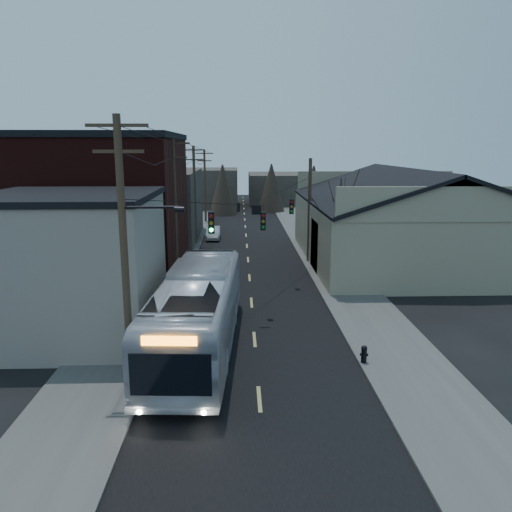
# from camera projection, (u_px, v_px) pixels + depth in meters

# --- Properties ---
(ground) EXTENTS (160.00, 160.00, 0.00)m
(ground) POSITION_uv_depth(u_px,v_px,m) (262.00, 428.00, 16.94)
(ground) COLOR black
(ground) RESTS_ON ground
(road_surface) EXTENTS (9.00, 110.00, 0.02)m
(road_surface) POSITION_uv_depth(u_px,v_px,m) (247.00, 250.00, 46.23)
(road_surface) COLOR black
(road_surface) RESTS_ON ground
(sidewalk_left) EXTENTS (4.00, 110.00, 0.12)m
(sidewalk_left) POSITION_uv_depth(u_px,v_px,m) (177.00, 250.00, 46.00)
(sidewalk_left) COLOR #474744
(sidewalk_left) RESTS_ON ground
(sidewalk_right) EXTENTS (4.00, 110.00, 0.12)m
(sidewalk_right) POSITION_uv_depth(u_px,v_px,m) (317.00, 249.00, 46.43)
(sidewalk_right) COLOR #474744
(sidewalk_right) RESTS_ON ground
(building_clapboard) EXTENTS (8.00, 8.00, 7.00)m
(building_clapboard) POSITION_uv_depth(u_px,v_px,m) (72.00, 268.00, 24.68)
(building_clapboard) COLOR slate
(building_clapboard) RESTS_ON ground
(building_brick) EXTENTS (10.00, 12.00, 10.00)m
(building_brick) POSITION_uv_depth(u_px,v_px,m) (107.00, 210.00, 35.07)
(building_brick) COLOR black
(building_brick) RESTS_ON ground
(building_left_far) EXTENTS (9.00, 14.00, 7.00)m
(building_left_far) POSITION_uv_depth(u_px,v_px,m) (153.00, 206.00, 51.03)
(building_left_far) COLOR #36312B
(building_left_far) RESTS_ON ground
(warehouse) EXTENTS (16.16, 20.60, 7.73)m
(warehouse) POSITION_uv_depth(u_px,v_px,m) (405.00, 229.00, 41.20)
(warehouse) COLOR gray
(warehouse) RESTS_ON ground
(building_far_left) EXTENTS (10.00, 12.00, 6.00)m
(building_far_left) POSITION_uv_depth(u_px,v_px,m) (206.00, 188.00, 79.57)
(building_far_left) COLOR #36312B
(building_far_left) RESTS_ON ground
(building_far_right) EXTENTS (12.00, 14.00, 5.00)m
(building_far_right) POSITION_uv_depth(u_px,v_px,m) (284.00, 188.00, 84.98)
(building_far_right) COLOR #36312B
(building_far_right) RESTS_ON ground
(bare_tree) EXTENTS (0.40, 0.40, 7.20)m
(bare_tree) POSITION_uv_depth(u_px,v_px,m) (339.00, 229.00, 35.91)
(bare_tree) COLOR black
(bare_tree) RESTS_ON ground
(utility_lines) EXTENTS (11.24, 45.28, 10.50)m
(utility_lines) POSITION_uv_depth(u_px,v_px,m) (209.00, 204.00, 39.35)
(utility_lines) COLOR #382B1E
(utility_lines) RESTS_ON ground
(bus) EXTENTS (3.89, 13.73, 3.78)m
(bus) POSITION_uv_depth(u_px,v_px,m) (198.00, 312.00, 23.10)
(bus) COLOR silver
(bus) RESTS_ON ground
(parked_car) EXTENTS (1.41, 3.97, 1.31)m
(parked_car) POSITION_uv_depth(u_px,v_px,m) (213.00, 233.00, 51.67)
(parked_car) COLOR #B4B6BC
(parked_car) RESTS_ON ground
(fire_hydrant) EXTENTS (0.38, 0.27, 0.78)m
(fire_hydrant) POSITION_uv_depth(u_px,v_px,m) (364.00, 353.00, 21.77)
(fire_hydrant) COLOR black
(fire_hydrant) RESTS_ON sidewalk_right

